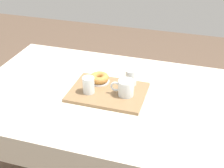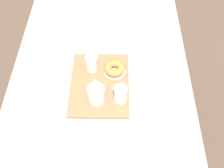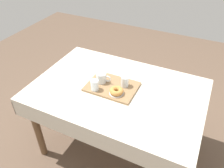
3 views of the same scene
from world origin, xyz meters
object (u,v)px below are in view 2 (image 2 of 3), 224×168
(tea_mug_left, at_px, (96,94))
(sugar_donut_left, at_px, (115,68))
(donut_plate_left, at_px, (115,71))
(water_glass_near, at_px, (120,95))
(water_glass_far, at_px, (92,64))
(dining_table, at_px, (101,88))
(serving_tray, at_px, (99,84))

(tea_mug_left, height_order, sugar_donut_left, tea_mug_left)
(donut_plate_left, bearing_deg, water_glass_near, -170.67)
(water_glass_near, bearing_deg, water_glass_far, 37.10)
(dining_table, distance_m, serving_tray, 0.12)
(serving_tray, distance_m, sugar_donut_left, 0.12)
(dining_table, bearing_deg, donut_plate_left, -70.57)
(water_glass_far, bearing_deg, serving_tray, -155.85)
(water_glass_near, bearing_deg, tea_mug_left, 89.70)
(dining_table, height_order, tea_mug_left, tea_mug_left)
(serving_tray, relative_size, donut_plate_left, 3.52)
(tea_mug_left, bearing_deg, serving_tray, -5.34)
(dining_table, relative_size, tea_mug_left, 10.99)
(serving_tray, xyz_separation_m, donut_plate_left, (0.08, -0.08, 0.01))
(tea_mug_left, relative_size, water_glass_near, 1.41)
(water_glass_near, distance_m, sugar_donut_left, 0.18)
(dining_table, bearing_deg, serving_tray, 178.24)
(water_glass_far, bearing_deg, tea_mug_left, -170.45)
(sugar_donut_left, bearing_deg, dining_table, 109.43)
(dining_table, bearing_deg, tea_mug_left, 175.82)
(dining_table, relative_size, water_glass_near, 15.48)
(serving_tray, xyz_separation_m, tea_mug_left, (-0.10, 0.01, 0.05))
(serving_tray, height_order, donut_plate_left, donut_plate_left)
(donut_plate_left, distance_m, sugar_donut_left, 0.02)
(water_glass_far, relative_size, donut_plate_left, 0.78)
(water_glass_near, xyz_separation_m, donut_plate_left, (0.18, 0.03, -0.04))
(serving_tray, height_order, water_glass_near, water_glass_near)
(water_glass_far, distance_m, sugar_donut_left, 0.12)
(dining_table, height_order, water_glass_far, water_glass_far)
(donut_plate_left, bearing_deg, serving_tray, 134.45)
(serving_tray, bearing_deg, tea_mug_left, 174.66)
(dining_table, distance_m, water_glass_near, 0.24)
(serving_tray, bearing_deg, sugar_donut_left, -45.55)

